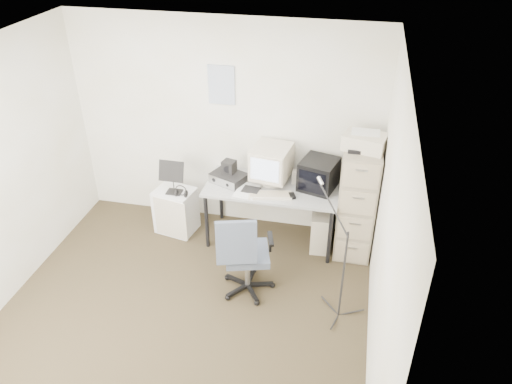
% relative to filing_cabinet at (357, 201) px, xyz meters
% --- Properties ---
extents(floor, '(3.60, 3.60, 0.01)m').
position_rel_filing_cabinet_xyz_m(floor, '(-1.58, -1.48, -0.66)').
color(floor, '#3A341F').
rests_on(floor, ground).
extents(ceiling, '(3.60, 3.60, 0.01)m').
position_rel_filing_cabinet_xyz_m(ceiling, '(-1.58, -1.48, 1.85)').
color(ceiling, white).
rests_on(ceiling, ground).
extents(wall_back, '(3.60, 0.02, 2.50)m').
position_rel_filing_cabinet_xyz_m(wall_back, '(-1.58, 0.32, 0.60)').
color(wall_back, white).
rests_on(wall_back, ground).
extents(wall_right, '(0.02, 3.60, 2.50)m').
position_rel_filing_cabinet_xyz_m(wall_right, '(0.22, -1.48, 0.60)').
color(wall_right, white).
rests_on(wall_right, ground).
extents(wall_calendar, '(0.30, 0.02, 0.44)m').
position_rel_filing_cabinet_xyz_m(wall_calendar, '(-1.60, 0.31, 1.10)').
color(wall_calendar, white).
rests_on(wall_calendar, wall_back).
extents(filing_cabinet, '(0.40, 0.60, 1.30)m').
position_rel_filing_cabinet_xyz_m(filing_cabinet, '(0.00, 0.00, 0.00)').
color(filing_cabinet, gray).
rests_on(filing_cabinet, floor).
extents(printer, '(0.48, 0.38, 0.16)m').
position_rel_filing_cabinet_xyz_m(printer, '(0.00, -0.02, 0.73)').
color(printer, beige).
rests_on(printer, filing_cabinet).
extents(desk, '(1.50, 0.70, 0.73)m').
position_rel_filing_cabinet_xyz_m(desk, '(-0.95, -0.03, -0.29)').
color(desk, '#A8A8A8').
rests_on(desk, floor).
extents(crt_monitor, '(0.46, 0.48, 0.45)m').
position_rel_filing_cabinet_xyz_m(crt_monitor, '(-0.98, 0.06, 0.30)').
color(crt_monitor, beige).
rests_on(crt_monitor, desk).
extents(crt_tv, '(0.46, 0.48, 0.34)m').
position_rel_filing_cabinet_xyz_m(crt_tv, '(-0.45, 0.06, 0.25)').
color(crt_tv, black).
rests_on(crt_tv, desk).
extents(desk_speaker, '(0.08, 0.08, 0.15)m').
position_rel_filing_cabinet_xyz_m(desk_speaker, '(-0.71, 0.10, 0.16)').
color(desk_speaker, beige).
rests_on(desk_speaker, desk).
extents(keyboard, '(0.49, 0.25, 0.03)m').
position_rel_filing_cabinet_xyz_m(keyboard, '(-0.94, -0.24, 0.09)').
color(keyboard, beige).
rests_on(keyboard, desk).
extents(mouse, '(0.10, 0.12, 0.03)m').
position_rel_filing_cabinet_xyz_m(mouse, '(-0.70, -0.20, 0.10)').
color(mouse, black).
rests_on(mouse, desk).
extents(radio_receiver, '(0.45, 0.40, 0.11)m').
position_rel_filing_cabinet_xyz_m(radio_receiver, '(-1.45, -0.03, 0.13)').
color(radio_receiver, black).
rests_on(radio_receiver, desk).
extents(radio_speaker, '(0.17, 0.16, 0.14)m').
position_rel_filing_cabinet_xyz_m(radio_speaker, '(-1.46, 0.01, 0.26)').
color(radio_speaker, black).
rests_on(radio_speaker, radio_receiver).
extents(papers, '(0.27, 0.34, 0.02)m').
position_rel_filing_cabinet_xyz_m(papers, '(-1.20, -0.19, 0.09)').
color(papers, white).
rests_on(papers, desk).
extents(pc_tower, '(0.25, 0.51, 0.47)m').
position_rel_filing_cabinet_xyz_m(pc_tower, '(-0.37, 0.01, -0.42)').
color(pc_tower, beige).
rests_on(pc_tower, floor).
extents(office_chair, '(0.69, 0.69, 0.97)m').
position_rel_filing_cabinet_xyz_m(office_chair, '(-1.03, -0.94, -0.17)').
color(office_chair, slate).
rests_on(office_chair, floor).
extents(side_cart, '(0.51, 0.44, 0.55)m').
position_rel_filing_cabinet_xyz_m(side_cart, '(-2.11, -0.08, -0.37)').
color(side_cart, white).
rests_on(side_cart, floor).
extents(music_stand, '(0.33, 0.24, 0.43)m').
position_rel_filing_cabinet_xyz_m(music_stand, '(-2.10, -0.12, 0.12)').
color(music_stand, black).
rests_on(music_stand, side_cart).
extents(headphones, '(0.19, 0.19, 0.03)m').
position_rel_filing_cabinet_xyz_m(headphones, '(-1.99, -0.18, -0.05)').
color(headphones, black).
rests_on(headphones, side_cart).
extents(mic_stand, '(0.03, 0.03, 1.33)m').
position_rel_filing_cabinet_xyz_m(mic_stand, '(-0.07, -1.11, 0.01)').
color(mic_stand, black).
rests_on(mic_stand, floor).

